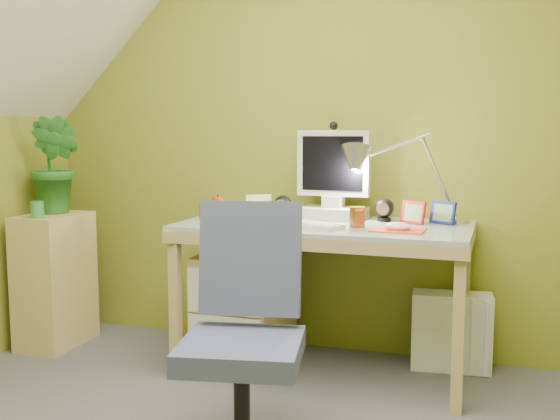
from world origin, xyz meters
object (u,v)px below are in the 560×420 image
(desk_lamp, at_px, (422,159))
(radiator, at_px, (451,331))
(side_ledge, at_px, (55,280))
(task_chair, at_px, (241,348))
(desk, at_px, (324,298))
(monitor, at_px, (334,170))
(potted_plant, at_px, (56,165))

(desk_lamp, distance_m, radiator, 0.90)
(side_ledge, distance_m, task_chair, 1.78)
(side_ledge, bearing_deg, desk_lamp, 7.06)
(desk, distance_m, monitor, 0.66)
(desk, relative_size, radiator, 3.58)
(desk, xyz_separation_m, desk_lamp, (0.45, 0.18, 0.70))
(desk_lamp, relative_size, side_ledge, 0.85)
(desk, distance_m, radiator, 0.68)
(monitor, bearing_deg, radiator, 6.71)
(desk_lamp, height_order, task_chair, desk_lamp)
(potted_plant, bearing_deg, task_chair, -33.30)
(radiator, bearing_deg, potted_plant, -178.89)
(task_chair, bearing_deg, radiator, 50.97)
(monitor, height_order, potted_plant, potted_plant)
(task_chair, bearing_deg, side_ledge, 137.31)
(side_ledge, bearing_deg, task_chair, -31.95)
(monitor, bearing_deg, task_chair, -90.44)
(monitor, distance_m, desk_lamp, 0.45)
(potted_plant, bearing_deg, radiator, 6.53)
(side_ledge, bearing_deg, radiator, 7.82)
(desk, relative_size, side_ledge, 1.89)
(side_ledge, bearing_deg, desk, 2.53)
(desk_lamp, bearing_deg, desk, -146.23)
(potted_plant, bearing_deg, desk, 0.69)
(radiator, bearing_deg, task_chair, -123.71)
(desk, relative_size, task_chair, 1.62)
(monitor, distance_m, side_ledge, 1.71)
(monitor, height_order, side_ledge, monitor)
(desk, distance_m, task_chair, 1.01)
(monitor, bearing_deg, desk, -87.93)
(task_chair, bearing_deg, desk, 76.31)
(desk_lamp, relative_size, radiator, 1.60)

